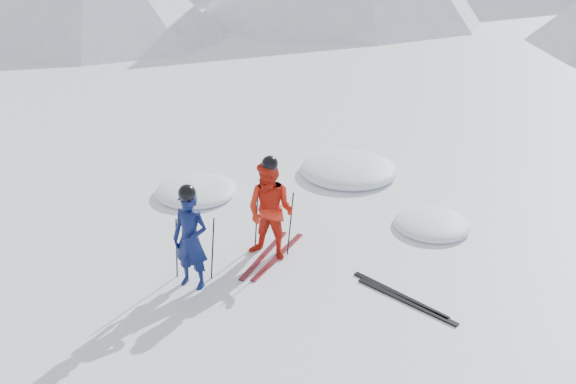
# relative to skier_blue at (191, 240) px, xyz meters

# --- Properties ---
(ground) EXTENTS (160.00, 160.00, 0.00)m
(ground) POSITION_rel_skier_blue_xyz_m (2.91, 0.82, -0.79)
(ground) COLOR white
(ground) RESTS_ON ground
(skier_blue) EXTENTS (0.64, 0.49, 1.59)m
(skier_blue) POSITION_rel_skier_blue_xyz_m (0.00, 0.00, 0.00)
(skier_blue) COLOR #0C1648
(skier_blue) RESTS_ON ground
(skier_red) EXTENTS (0.95, 0.82, 1.70)m
(skier_red) POSITION_rel_skier_blue_xyz_m (0.98, 1.07, 0.06)
(skier_red) COLOR red
(skier_red) RESTS_ON ground
(pole_blue_left) EXTENTS (0.11, 0.08, 1.06)m
(pole_blue_left) POSITION_rel_skier_blue_xyz_m (-0.30, 0.15, -0.26)
(pole_blue_left) COLOR black
(pole_blue_left) RESTS_ON ground
(pole_blue_right) EXTENTS (0.11, 0.07, 1.06)m
(pole_blue_right) POSITION_rel_skier_blue_xyz_m (0.25, 0.25, -0.26)
(pole_blue_right) COLOR black
(pole_blue_right) RESTS_ON ground
(pole_red_left) EXTENTS (0.11, 0.09, 1.13)m
(pole_red_left) POSITION_rel_skier_blue_xyz_m (0.68, 1.32, -0.23)
(pole_red_left) COLOR black
(pole_red_left) RESTS_ON ground
(pole_red_right) EXTENTS (0.11, 0.08, 1.13)m
(pole_red_right) POSITION_rel_skier_blue_xyz_m (1.28, 1.22, -0.23)
(pole_red_right) COLOR black
(pole_red_right) RESTS_ON ground
(ski_worn_left) EXTENTS (0.44, 1.68, 0.03)m
(ski_worn_left) POSITION_rel_skier_blue_xyz_m (0.86, 1.07, -0.78)
(ski_worn_left) COLOR black
(ski_worn_left) RESTS_ON ground
(ski_worn_right) EXTENTS (0.55, 1.66, 0.03)m
(ski_worn_right) POSITION_rel_skier_blue_xyz_m (1.10, 1.07, -0.78)
(ski_worn_right) COLOR black
(ski_worn_right) RESTS_ON ground
(ski_loose_a) EXTENTS (1.46, 1.02, 0.03)m
(ski_loose_a) POSITION_rel_skier_blue_xyz_m (3.14, 0.32, -0.78)
(ski_loose_a) COLOR black
(ski_loose_a) RESTS_ON ground
(ski_loose_b) EXTENTS (1.49, 0.97, 0.03)m
(ski_loose_b) POSITION_rel_skier_blue_xyz_m (3.24, 0.17, -0.78)
(ski_loose_b) COLOR black
(ski_loose_b) RESTS_ON ground
(snow_lumps) EXTENTS (9.29, 6.85, 0.47)m
(snow_lumps) POSITION_rel_skier_blue_xyz_m (1.75, 3.78, -0.79)
(snow_lumps) COLOR white
(snow_lumps) RESTS_ON ground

